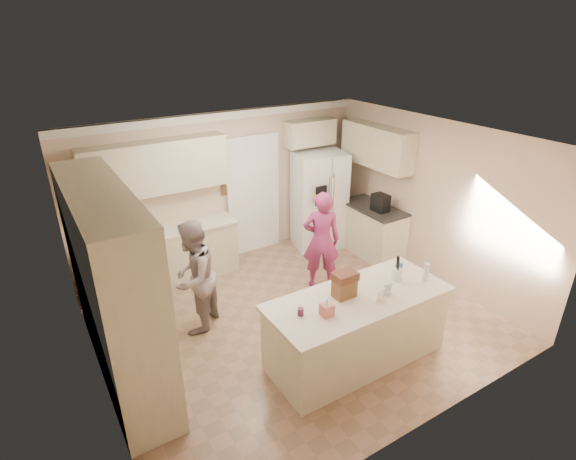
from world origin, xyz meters
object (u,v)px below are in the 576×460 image
island_base (356,329)px  teen_girl (321,240)px  utensil_crock (397,274)px  teen_boy (193,277)px  coffee_maker (380,203)px  tissue_box (327,310)px  refrigerator (319,200)px  dollhouse_body (344,288)px

island_base → teen_girl: size_ratio=1.37×
utensil_crock → teen_boy: teen_boy is taller
coffee_maker → tissue_box: (-2.60, -2.00, -0.07)m
refrigerator → utensil_crock: bearing=-93.4°
dollhouse_body → tissue_box: bearing=-153.4°
utensil_crock → dollhouse_body: bearing=176.4°
utensil_crock → coffee_maker: bearing=52.9°
coffee_maker → teen_girl: bearing=-170.9°
coffee_maker → dollhouse_body: coffee_maker is taller
island_base → teen_girl: (0.65, 1.67, 0.36)m
dollhouse_body → refrigerator: bearing=60.0°
refrigerator → island_base: size_ratio=0.82×
coffee_maker → teen_girl: size_ratio=0.19×
coffee_maker → teen_boy: (-3.51, -0.24, -0.27)m
coffee_maker → refrigerator: bearing=119.6°
tissue_box → teen_boy: size_ratio=0.09×
utensil_crock → teen_girl: (0.00, 1.62, -0.20)m
tissue_box → teen_boy: bearing=117.3°
coffee_maker → utensil_crock: coffee_maker is taller
utensil_crock → tissue_box: (-1.20, -0.15, -0.00)m
coffee_maker → tissue_box: bearing=-142.4°
refrigerator → utensil_crock: refrigerator is taller
teen_boy → dollhouse_body: bearing=85.9°
teen_girl → dollhouse_body: bearing=92.7°
refrigerator → island_base: refrigerator is taller
island_base → utensil_crock: 0.86m
coffee_maker → dollhouse_body: 2.84m
teen_boy → teen_girl: size_ratio=1.00×
coffee_maker → dollhouse_body: (-2.20, -1.80, -0.03)m
refrigerator → teen_boy: 3.19m
dollhouse_body → teen_girl: (0.80, 1.57, -0.23)m
island_base → coffee_maker: bearing=42.8°
coffee_maker → utensil_crock: bearing=-127.1°
coffee_maker → utensil_crock: size_ratio=2.00×
tissue_box → teen_boy: 1.99m
utensil_crock → refrigerator: bearing=73.9°
coffee_maker → tissue_box: 3.28m
coffee_maker → teen_boy: bearing=-176.0°
tissue_box → teen_boy: (-0.91, 1.76, -0.19)m
coffee_maker → teen_girl: 1.44m
coffee_maker → island_base: size_ratio=0.14×
dollhouse_body → teen_boy: size_ratio=0.16×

